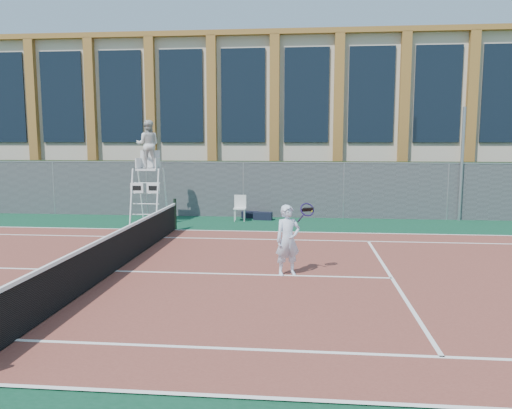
# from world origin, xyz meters

# --- Properties ---
(ground) EXTENTS (120.00, 120.00, 0.00)m
(ground) POSITION_xyz_m (0.00, 0.00, 0.00)
(ground) COLOR #233814
(apron) EXTENTS (36.00, 20.00, 0.01)m
(apron) POSITION_xyz_m (0.00, 1.00, 0.01)
(apron) COLOR #0D3A24
(apron) RESTS_ON ground
(tennis_court) EXTENTS (23.77, 10.97, 0.02)m
(tennis_court) POSITION_xyz_m (0.00, 0.00, 0.02)
(tennis_court) COLOR brown
(tennis_court) RESTS_ON apron
(tennis_net) EXTENTS (0.10, 11.30, 1.10)m
(tennis_net) POSITION_xyz_m (0.00, 0.00, 0.54)
(tennis_net) COLOR black
(tennis_net) RESTS_ON ground
(fence) EXTENTS (40.00, 0.06, 2.20)m
(fence) POSITION_xyz_m (0.00, 8.80, 1.10)
(fence) COLOR #595E60
(fence) RESTS_ON ground
(hedge) EXTENTS (40.00, 1.40, 2.20)m
(hedge) POSITION_xyz_m (0.00, 10.00, 1.10)
(hedge) COLOR black
(hedge) RESTS_ON ground
(building) EXTENTS (45.00, 10.60, 8.22)m
(building) POSITION_xyz_m (0.00, 17.95, 4.15)
(building) COLOR beige
(building) RESTS_ON ground
(steel_pole) EXTENTS (0.12, 0.12, 4.35)m
(steel_pole) POSITION_xyz_m (10.44, 8.70, 2.18)
(steel_pole) COLOR #9EA0A5
(steel_pole) RESTS_ON ground
(umpire_chair) EXTENTS (1.08, 1.67, 3.88)m
(umpire_chair) POSITION_xyz_m (-1.35, 7.05, 2.84)
(umpire_chair) COLOR white
(umpire_chair) RESTS_ON ground
(plastic_chair) EXTENTS (0.47, 0.47, 0.99)m
(plastic_chair) POSITION_xyz_m (1.98, 7.83, 0.59)
(plastic_chair) COLOR silver
(plastic_chair) RESTS_ON apron
(sports_bag_near) EXTENTS (0.75, 0.37, 0.31)m
(sports_bag_near) POSITION_xyz_m (2.84, 8.08, 0.16)
(sports_bag_near) COLOR black
(sports_bag_near) RESTS_ON apron
(sports_bag_far) EXTENTS (0.69, 0.37, 0.26)m
(sports_bag_far) POSITION_xyz_m (2.27, 8.57, 0.14)
(sports_bag_far) COLOR black
(sports_bag_far) RESTS_ON apron
(tennis_player) EXTENTS (0.97, 0.73, 1.64)m
(tennis_player) POSITION_xyz_m (4.07, 0.07, 0.84)
(tennis_player) COLOR silver
(tennis_player) RESTS_ON tennis_court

